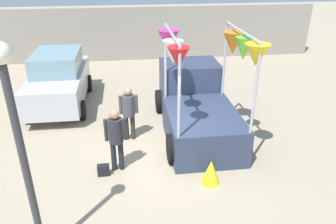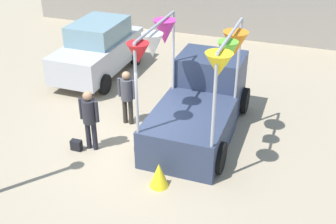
{
  "view_description": "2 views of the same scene",
  "coord_description": "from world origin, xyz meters",
  "px_view_note": "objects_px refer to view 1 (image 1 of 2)",
  "views": [
    {
      "loc": [
        -0.68,
        -7.35,
        4.81
      ],
      "look_at": [
        0.3,
        0.08,
        1.23
      ],
      "focal_mm": 35.0,
      "sensor_mm": 36.0,
      "label": 1
    },
    {
      "loc": [
        3.85,
        -8.3,
        6.12
      ],
      "look_at": [
        0.84,
        0.08,
        1.13
      ],
      "focal_mm": 45.0,
      "sensor_mm": 36.0,
      "label": 2
    }
  ],
  "objects_px": {
    "handbag": "(103,170)",
    "folded_kite_bundle_sunflower": "(211,172)",
    "person_customer": "(116,135)",
    "vendor_truck": "(196,101)",
    "parked_car": "(59,79)",
    "street_lamp": "(17,131)",
    "person_vendor": "(129,109)"
  },
  "relations": [
    {
      "from": "handbag",
      "to": "folded_kite_bundle_sunflower",
      "type": "bearing_deg",
      "value": -13.98
    },
    {
      "from": "folded_kite_bundle_sunflower",
      "to": "parked_car",
      "type": "bearing_deg",
      "value": 129.34
    },
    {
      "from": "vendor_truck",
      "to": "handbag",
      "type": "height_order",
      "value": "vendor_truck"
    },
    {
      "from": "street_lamp",
      "to": "person_customer",
      "type": "bearing_deg",
      "value": 61.9
    },
    {
      "from": "vendor_truck",
      "to": "street_lamp",
      "type": "relative_size",
      "value": 1.09
    },
    {
      "from": "person_customer",
      "to": "vendor_truck",
      "type": "bearing_deg",
      "value": 38.71
    },
    {
      "from": "person_customer",
      "to": "person_vendor",
      "type": "relative_size",
      "value": 1.03
    },
    {
      "from": "person_customer",
      "to": "folded_kite_bundle_sunflower",
      "type": "relative_size",
      "value": 2.72
    },
    {
      "from": "street_lamp",
      "to": "handbag",
      "type": "bearing_deg",
      "value": 66.98
    },
    {
      "from": "vendor_truck",
      "to": "person_customer",
      "type": "height_order",
      "value": "vendor_truck"
    },
    {
      "from": "person_vendor",
      "to": "street_lamp",
      "type": "height_order",
      "value": "street_lamp"
    },
    {
      "from": "vendor_truck",
      "to": "parked_car",
      "type": "bearing_deg",
      "value": 151.23
    },
    {
      "from": "vendor_truck",
      "to": "person_vendor",
      "type": "bearing_deg",
      "value": -169.05
    },
    {
      "from": "street_lamp",
      "to": "parked_car",
      "type": "bearing_deg",
      "value": 96.1
    },
    {
      "from": "parked_car",
      "to": "person_vendor",
      "type": "bearing_deg",
      "value": -49.72
    },
    {
      "from": "person_customer",
      "to": "folded_kite_bundle_sunflower",
      "type": "bearing_deg",
      "value": -20.95
    },
    {
      "from": "person_customer",
      "to": "handbag",
      "type": "height_order",
      "value": "person_customer"
    },
    {
      "from": "person_customer",
      "to": "street_lamp",
      "type": "distance_m",
      "value": 3.14
    },
    {
      "from": "handbag",
      "to": "street_lamp",
      "type": "height_order",
      "value": "street_lamp"
    },
    {
      "from": "street_lamp",
      "to": "vendor_truck",
      "type": "bearing_deg",
      "value": 49.83
    },
    {
      "from": "parked_car",
      "to": "folded_kite_bundle_sunflower",
      "type": "height_order",
      "value": "parked_car"
    },
    {
      "from": "person_vendor",
      "to": "folded_kite_bundle_sunflower",
      "type": "relative_size",
      "value": 2.65
    },
    {
      "from": "vendor_truck",
      "to": "person_customer",
      "type": "xyz_separation_m",
      "value": [
        -2.33,
        -1.87,
        0.06
      ]
    },
    {
      "from": "street_lamp",
      "to": "person_vendor",
      "type": "bearing_deg",
      "value": 67.33
    },
    {
      "from": "parked_car",
      "to": "person_vendor",
      "type": "height_order",
      "value": "parked_car"
    },
    {
      "from": "person_customer",
      "to": "person_vendor",
      "type": "height_order",
      "value": "person_customer"
    },
    {
      "from": "handbag",
      "to": "folded_kite_bundle_sunflower",
      "type": "distance_m",
      "value": 2.58
    },
    {
      "from": "handbag",
      "to": "folded_kite_bundle_sunflower",
      "type": "relative_size",
      "value": 0.47
    },
    {
      "from": "handbag",
      "to": "street_lamp",
      "type": "relative_size",
      "value": 0.07
    },
    {
      "from": "person_vendor",
      "to": "street_lamp",
      "type": "bearing_deg",
      "value": -112.67
    },
    {
      "from": "street_lamp",
      "to": "folded_kite_bundle_sunflower",
      "type": "xyz_separation_m",
      "value": [
        3.44,
        1.61,
        -2.21
      ]
    },
    {
      "from": "vendor_truck",
      "to": "person_vendor",
      "type": "relative_size",
      "value": 2.62
    }
  ]
}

